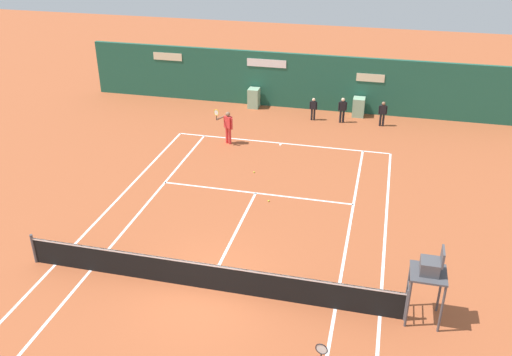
# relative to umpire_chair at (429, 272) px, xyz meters

# --- Properties ---
(ground_plane) EXTENTS (80.00, 80.00, 0.01)m
(ground_plane) POSITION_rel_umpire_chair_xyz_m (-6.47, 0.39, -1.64)
(ground_plane) COLOR #A8512D
(tennis_net) EXTENTS (12.10, 0.10, 1.07)m
(tennis_net) POSITION_rel_umpire_chair_xyz_m (-6.47, -0.19, -1.13)
(tennis_net) COLOR #4C4C51
(tennis_net) RESTS_ON ground_plane
(sponsor_back_wall) EXTENTS (25.00, 1.02, 3.14)m
(sponsor_back_wall) POSITION_rel_umpire_chair_xyz_m (-6.46, 16.79, -0.12)
(sponsor_back_wall) COLOR #1E5642
(sponsor_back_wall) RESTS_ON ground_plane
(umpire_chair) EXTENTS (1.00, 1.00, 2.44)m
(umpire_chair) POSITION_rel_umpire_chair_xyz_m (0.00, 0.00, 0.00)
(umpire_chair) COLOR #47474C
(umpire_chair) RESTS_ON ground_plane
(player_on_baseline) EXTENTS (0.84, 0.66, 1.88)m
(player_on_baseline) POSITION_rel_umpire_chair_xyz_m (-9.01, 10.86, -0.66)
(player_on_baseline) COLOR red
(player_on_baseline) RESTS_ON ground_plane
(ball_kid_left_post) EXTENTS (0.46, 0.23, 1.39)m
(ball_kid_left_post) POSITION_rel_umpire_chair_xyz_m (-3.86, 15.04, -0.84)
(ball_kid_left_post) COLOR black
(ball_kid_left_post) RESTS_ON ground_plane
(ball_kid_centre_post) EXTENTS (0.45, 0.20, 1.35)m
(ball_kid_centre_post) POSITION_rel_umpire_chair_xyz_m (-1.75, 15.04, -0.86)
(ball_kid_centre_post) COLOR black
(ball_kid_centre_post) RESTS_ON ground_plane
(ball_kid_right_post) EXTENTS (0.42, 0.17, 1.25)m
(ball_kid_right_post) POSITION_rel_umpire_chair_xyz_m (-5.42, 15.04, -0.92)
(ball_kid_right_post) COLOR black
(ball_kid_right_post) RESTS_ON ground_plane
(tennis_ball_by_sideline) EXTENTS (0.07, 0.07, 0.07)m
(tennis_ball_by_sideline) POSITION_rel_umpire_chair_xyz_m (-5.80, 5.64, -1.61)
(tennis_ball_by_sideline) COLOR #CCE033
(tennis_ball_by_sideline) RESTS_ON ground_plane
(tennis_ball_near_service_line) EXTENTS (0.07, 0.07, 0.07)m
(tennis_ball_near_service_line) POSITION_rel_umpire_chair_xyz_m (-6.99, 8.01, -1.61)
(tennis_ball_near_service_line) COLOR #CCE033
(tennis_ball_near_service_line) RESTS_ON ground_plane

